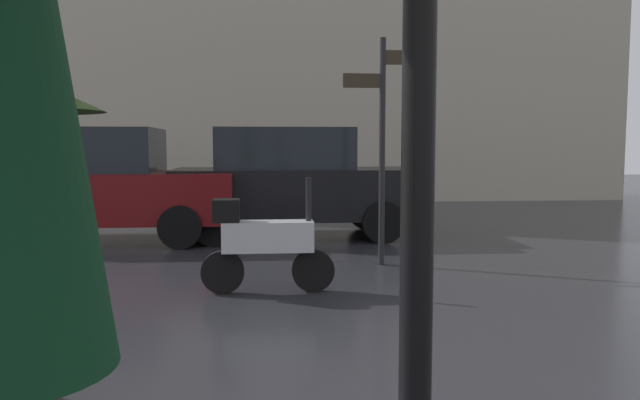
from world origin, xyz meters
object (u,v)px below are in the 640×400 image
(parked_car_left, at_px, (293,181))
(parked_car_right, at_px, (91,183))
(street_signpost, at_px, (383,129))
(parked_scooter, at_px, (264,241))
(pedestrian_with_umbrella, at_px, (20,145))

(parked_car_left, bearing_deg, parked_car_right, 174.46)
(parked_car_left, bearing_deg, street_signpost, -77.93)
(parked_car_right, height_order, street_signpost, street_signpost)
(parked_car_left, distance_m, parked_car_right, 3.34)
(parked_scooter, relative_size, parked_car_left, 0.34)
(parked_scooter, height_order, street_signpost, street_signpost)
(parked_car_right, xyz_separation_m, street_signpost, (4.38, -2.48, 0.84))
(parked_scooter, distance_m, street_signpost, 2.45)
(pedestrian_with_umbrella, distance_m, parked_scooter, 3.26)
(parked_car_left, bearing_deg, parked_scooter, -106.23)
(pedestrian_with_umbrella, distance_m, street_signpost, 5.13)
(parked_scooter, distance_m, parked_car_right, 4.83)
(parked_car_right, distance_m, street_signpost, 5.10)
(parked_car_right, relative_size, street_signpost, 1.54)
(pedestrian_with_umbrella, bearing_deg, street_signpost, -99.82)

